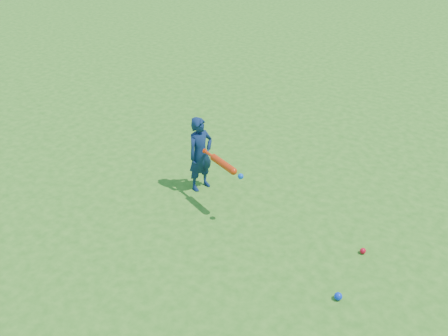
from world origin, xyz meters
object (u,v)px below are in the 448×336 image
at_px(ground_ball_red, 363,251).
at_px(bat_swing, 225,165).
at_px(ground_ball_blue, 338,296).
at_px(child, 200,154).

xyz_separation_m(ground_ball_red, bat_swing, (-1.68, -0.10, 0.60)).
bearing_deg(ground_ball_blue, bat_swing, 158.18).
xyz_separation_m(ground_ball_red, ground_ball_blue, (0.01, -0.77, 0.01)).
xyz_separation_m(child, bat_swing, (0.52, -0.27, 0.14)).
distance_m(child, bat_swing, 0.60).
relative_size(child, ground_ball_blue, 12.59).
bearing_deg(bat_swing, child, 175.36).
relative_size(ground_ball_red, ground_ball_blue, 0.83).
height_order(ground_ball_blue, bat_swing, bat_swing).
bearing_deg(ground_ball_blue, child, 156.90).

